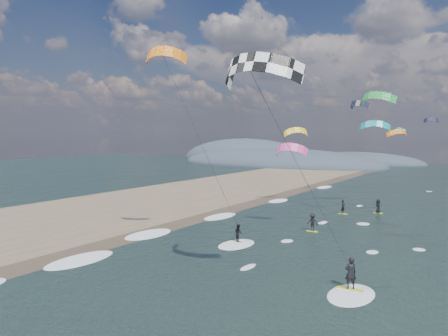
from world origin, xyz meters
The scene contains 9 objects.
ground centered at (0.00, 0.00, 0.00)m, with size 260.00×260.00×0.00m, color black.
sand_strip centered at (-24.00, 10.00, 0.00)m, with size 26.00×240.00×0.00m, color brown.
wet_sand_strip centered at (-12.00, 10.00, 0.00)m, with size 3.00×240.00×0.00m, color #382D23.
coastal_hills centered at (-44.84, 107.86, 0.00)m, with size 80.00×41.00×15.00m.
kitesurfer_near_a centered at (5.69, 5.89, 11.10)m, with size 8.14×8.72×14.39m.
kitesurfer_near_b centered at (-5.14, 12.97, 10.82)m, with size 6.93×8.55×16.84m.
far_kitesurfers centered at (1.85, 30.29, 0.87)m, with size 4.46×14.22×1.78m.
bg_kite_field centered at (0.12, 50.75, 11.67)m, with size 14.35×70.78×8.86m.
shoreline_surf centered at (-10.80, 14.75, 0.00)m, with size 2.40×79.40×0.11m.
Camera 1 is at (16.70, -15.17, 9.69)m, focal length 35.00 mm.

